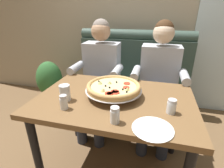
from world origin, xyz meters
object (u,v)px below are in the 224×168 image
at_px(patio_chair, 208,60).
at_px(dining_table, 114,108).
at_px(plate_near_left, 153,128).
at_px(drinking_glass, 65,94).
at_px(potted_plant, 50,82).
at_px(pizza, 114,87).
at_px(shaker_parmesan, 64,103).
at_px(diner_right, 159,77).
at_px(shaker_oregano, 115,116).
at_px(booth_bench, 131,90).
at_px(diner_left, 99,72).
at_px(shaker_pepper_flakes, 171,107).

bearing_deg(patio_chair, dining_table, -118.28).
xyz_separation_m(plate_near_left, drinking_glass, (-0.64, 0.19, 0.04)).
bearing_deg(plate_near_left, potted_plant, 141.61).
distance_m(pizza, shaker_parmesan, 0.39).
relative_size(dining_table, plate_near_left, 5.03).
relative_size(diner_right, potted_plant, 1.82).
distance_m(diner_right, shaker_oregano, 0.95).
bearing_deg(plate_near_left, diner_right, 88.28).
distance_m(booth_bench, shaker_oregano, 1.24).
xyz_separation_m(shaker_parmesan, plate_near_left, (0.59, -0.07, -0.03)).
xyz_separation_m(dining_table, shaker_parmesan, (-0.29, -0.24, 0.14)).
height_order(plate_near_left, patio_chair, patio_chair).
distance_m(diner_left, drinking_glass, 0.74).
distance_m(diner_right, potted_plant, 1.56).
bearing_deg(diner_left, dining_table, -61.55).
bearing_deg(shaker_parmesan, diner_right, 53.89).
xyz_separation_m(shaker_oregano, potted_plant, (-1.25, 1.16, -0.39)).
height_order(shaker_parmesan, drinking_glass, drinking_glass).
height_order(diner_left, shaker_parmesan, diner_left).
distance_m(shaker_parmesan, patio_chair, 2.86).
xyz_separation_m(booth_bench, patio_chair, (1.18, 1.33, 0.13)).
xyz_separation_m(pizza, plate_near_left, (0.31, -0.34, -0.06)).
bearing_deg(shaker_pepper_flakes, booth_bench, 112.40).
bearing_deg(potted_plant, shaker_oregano, -42.76).
relative_size(plate_near_left, patio_chair, 0.28).
distance_m(dining_table, shaker_oregano, 0.35).
relative_size(diner_left, pizza, 2.93).
relative_size(diner_right, patio_chair, 1.48).
relative_size(shaker_pepper_flakes, potted_plant, 0.14).
xyz_separation_m(dining_table, diner_right, (0.33, 0.60, 0.07)).
bearing_deg(dining_table, potted_plant, 144.05).
distance_m(plate_near_left, drinking_glass, 0.67).
bearing_deg(shaker_oregano, shaker_pepper_flakes, 30.19).
bearing_deg(patio_chair, shaker_pepper_flakes, -108.54).
xyz_separation_m(pizza, drinking_glass, (-0.33, -0.16, -0.02)).
bearing_deg(shaker_pepper_flakes, plate_near_left, -117.91).
relative_size(shaker_parmesan, shaker_pepper_flakes, 1.02).
bearing_deg(shaker_pepper_flakes, patio_chair, 71.46).
xyz_separation_m(diner_left, diner_right, (0.65, 0.00, 0.00)).
distance_m(diner_left, diner_right, 0.65).
relative_size(dining_table, patio_chair, 1.39).
bearing_deg(potted_plant, booth_bench, 0.81).
bearing_deg(potted_plant, shaker_parmesan, -51.10).
bearing_deg(potted_plant, shaker_pepper_flakes, -31.47).
distance_m(booth_bench, shaker_pepper_flakes, 1.13).
height_order(shaker_pepper_flakes, potted_plant, shaker_pepper_flakes).
height_order(diner_left, plate_near_left, diner_left).
distance_m(dining_table, diner_left, 0.69).
bearing_deg(diner_right, potted_plant, 170.58).
height_order(diner_right, drinking_glass, diner_right).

